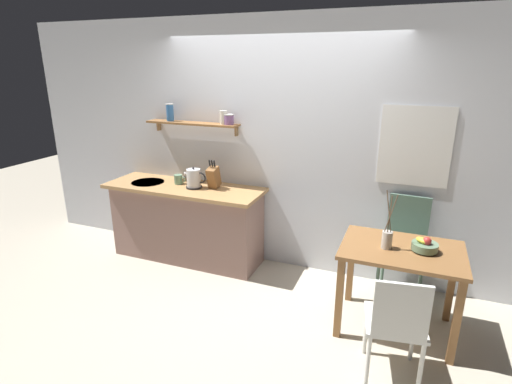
# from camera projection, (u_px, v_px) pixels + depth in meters

# --- Properties ---
(ground_plane) EXTENTS (14.00, 14.00, 0.00)m
(ground_plane) POSITION_uv_depth(u_px,v_px,m) (256.00, 286.00, 4.16)
(ground_plane) COLOR #BCB29E
(back_wall) EXTENTS (6.80, 0.11, 2.70)m
(back_wall) POSITION_uv_depth(u_px,v_px,m) (297.00, 149.00, 4.24)
(back_wall) COLOR silver
(back_wall) RESTS_ON ground_plane
(kitchen_counter) EXTENTS (1.83, 0.63, 0.90)m
(kitchen_counter) POSITION_uv_depth(u_px,v_px,m) (187.00, 222.00, 4.66)
(kitchen_counter) COLOR gray
(kitchen_counter) RESTS_ON ground_plane
(wall_shelf) EXTENTS (1.11, 0.20, 0.33)m
(wall_shelf) POSITION_uv_depth(u_px,v_px,m) (197.00, 120.00, 4.42)
(wall_shelf) COLOR brown
(dining_table) EXTENTS (0.98, 0.69, 0.77)m
(dining_table) POSITION_uv_depth(u_px,v_px,m) (401.00, 263.00, 3.33)
(dining_table) COLOR brown
(dining_table) RESTS_ON ground_plane
(dining_chair_near) EXTENTS (0.47, 0.48, 0.87)m
(dining_chair_near) POSITION_uv_depth(u_px,v_px,m) (397.00, 322.00, 2.79)
(dining_chair_near) COLOR white
(dining_chair_near) RESTS_ON ground_plane
(dining_chair_far) EXTENTS (0.46, 0.44, 1.01)m
(dining_chair_far) POSITION_uv_depth(u_px,v_px,m) (405.00, 243.00, 3.87)
(dining_chair_far) COLOR #4C6B5B
(dining_chair_far) RESTS_ON ground_plane
(fruit_bowl) EXTENTS (0.21, 0.21, 0.13)m
(fruit_bowl) POSITION_uv_depth(u_px,v_px,m) (425.00, 246.00, 3.22)
(fruit_bowl) COLOR slate
(fruit_bowl) RESTS_ON dining_table
(twig_vase) EXTENTS (0.10, 0.08, 0.50)m
(twig_vase) POSITION_uv_depth(u_px,v_px,m) (387.00, 238.00, 3.26)
(twig_vase) COLOR #B7B2A8
(twig_vase) RESTS_ON dining_table
(electric_kettle) EXTENTS (0.27, 0.18, 0.24)m
(electric_kettle) POSITION_uv_depth(u_px,v_px,m) (194.00, 179.00, 4.40)
(electric_kettle) COLOR black
(electric_kettle) RESTS_ON kitchen_counter
(knife_block) EXTENTS (0.10, 0.19, 0.33)m
(knife_block) POSITION_uv_depth(u_px,v_px,m) (214.00, 177.00, 4.38)
(knife_block) COLOR brown
(knife_block) RESTS_ON kitchen_counter
(coffee_mug_by_sink) EXTENTS (0.14, 0.09, 0.11)m
(coffee_mug_by_sink) POSITION_uv_depth(u_px,v_px,m) (179.00, 179.00, 4.57)
(coffee_mug_by_sink) COLOR slate
(coffee_mug_by_sink) RESTS_ON kitchen_counter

